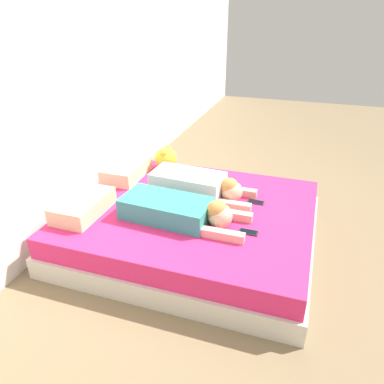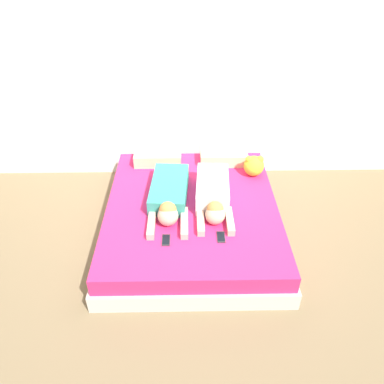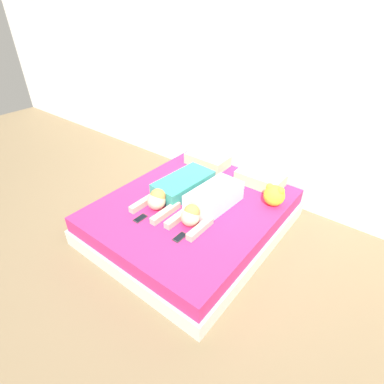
# 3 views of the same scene
# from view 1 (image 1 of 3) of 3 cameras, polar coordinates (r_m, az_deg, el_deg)

# --- Properties ---
(ground_plane) EXTENTS (12.00, 12.00, 0.00)m
(ground_plane) POSITION_cam_1_polar(r_m,az_deg,el_deg) (3.54, 0.00, -7.51)
(ground_plane) COLOR #7F6B4C
(wall_back) EXTENTS (12.00, 0.06, 2.60)m
(wall_back) POSITION_cam_1_polar(r_m,az_deg,el_deg) (3.57, -19.59, 14.16)
(wall_back) COLOR white
(wall_back) RESTS_ON ground_plane
(bed) EXTENTS (1.85, 2.15, 0.37)m
(bed) POSITION_cam_1_polar(r_m,az_deg,el_deg) (3.44, 0.00, -5.01)
(bed) COLOR beige
(bed) RESTS_ON ground_plane
(pillow_head_left) EXTENTS (0.56, 0.33, 0.15)m
(pillow_head_left) POSITION_cam_1_polar(r_m,az_deg,el_deg) (3.34, -16.25, -2.01)
(pillow_head_left) COLOR beige
(pillow_head_left) RESTS_ON bed
(pillow_head_right) EXTENTS (0.56, 0.33, 0.15)m
(pillow_head_right) POSITION_cam_1_polar(r_m,az_deg,el_deg) (3.95, -9.90, 3.32)
(pillow_head_right) COLOR beige
(pillow_head_right) RESTS_ON bed
(person_left) EXTENTS (0.42, 1.08, 0.23)m
(person_left) POSITION_cam_1_polar(r_m,az_deg,el_deg) (3.11, -1.82, -2.81)
(person_left) COLOR teal
(person_left) RESTS_ON bed
(person_right) EXTENTS (0.38, 0.97, 0.23)m
(person_right) POSITION_cam_1_polar(r_m,az_deg,el_deg) (3.48, 0.97, 0.96)
(person_right) COLOR silver
(person_right) RESTS_ON bed
(cell_phone_left) EXTENTS (0.07, 0.15, 0.01)m
(cell_phone_left) POSITION_cam_1_polar(r_m,az_deg,el_deg) (3.01, 8.60, -6.07)
(cell_phone_left) COLOR #2D2D33
(cell_phone_left) RESTS_ON bed
(cell_phone_right) EXTENTS (0.07, 0.15, 0.01)m
(cell_phone_right) POSITION_cam_1_polar(r_m,az_deg,el_deg) (3.46, 9.69, -1.52)
(cell_phone_right) COLOR #2D2D33
(cell_phone_right) RESTS_ON bed
(plush_toy) EXTENTS (0.23, 0.23, 0.25)m
(plush_toy) POSITION_cam_1_polar(r_m,az_deg,el_deg) (4.08, -4.02, 5.20)
(plush_toy) COLOR yellow
(plush_toy) RESTS_ON bed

